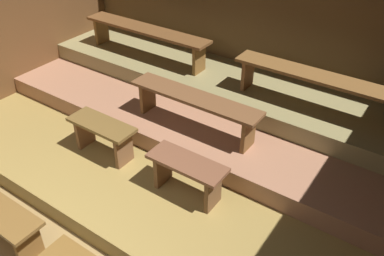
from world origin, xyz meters
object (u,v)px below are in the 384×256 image
Objects in this scene: bench_upper_left at (146,33)px; bench_upper_right at (320,82)px; bench_lower_right at (187,171)px; bench_lower_left at (102,132)px; bench_middle_center at (194,103)px.

bench_upper_left is 1.00× the size of bench_upper_right.
bench_lower_left is at bearing 180.00° from bench_lower_right.
bench_lower_left is at bearing -67.18° from bench_upper_left.
bench_upper_right is (1.19, 0.91, 0.25)m from bench_middle_center.
bench_lower_right is at bearing -60.30° from bench_middle_center.
bench_lower_left is 1.25m from bench_lower_right.
bench_lower_left is 1.94m from bench_upper_left.
bench_upper_right reaches higher than bench_middle_center.
bench_upper_left is (-1.97, 1.73, 0.52)m from bench_lower_right.
bench_lower_left is 0.40× the size of bench_upper_left.
bench_middle_center is 0.80× the size of bench_upper_right.
bench_lower_right is at bearing -41.17° from bench_upper_left.
bench_lower_right is 0.40× the size of bench_upper_right.
bench_middle_center is at bearing 46.47° from bench_lower_left.
bench_upper_left is at bearing 180.00° from bench_upper_right.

